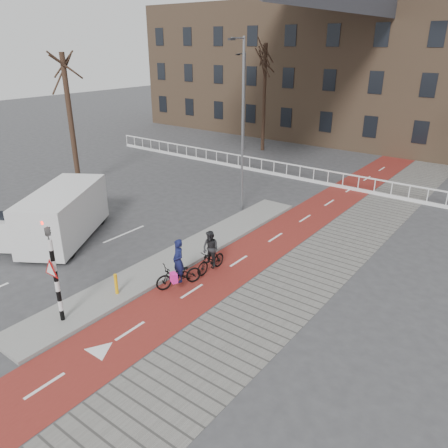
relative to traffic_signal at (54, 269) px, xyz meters
The scene contains 15 objects.
ground 2.90m from the traffic_signal, 73.47° to the left, with size 120.00×120.00×0.00m, color #38383A.
bike_lane 12.36m from the traffic_signal, 80.09° to the left, with size 2.50×60.00×0.01m, color maroon.
sidewalk 13.13m from the traffic_signal, 67.82° to the left, with size 3.00×60.00×0.01m, color slate.
curb_island 6.32m from the traffic_signal, 90.95° to the left, with size 1.80×16.00×0.12m, color gray.
traffic_signal is the anchor object (origin of this frame).
bollard 2.62m from the traffic_signal, 85.63° to the left, with size 0.12×0.12×0.78m, color #F5AC0D.
cyclist_near 4.48m from the traffic_signal, 69.66° to the left, with size 1.32×1.92×1.90m.
cyclist_far 6.02m from the traffic_signal, 73.11° to the left, with size 0.75×1.59×1.73m.
van 6.97m from the traffic_signal, 144.20° to the left, with size 4.78×5.84×2.36m.
railing 19.60m from the traffic_signal, 103.02° to the left, with size 28.00×0.10×0.99m.
townhouse_row 34.60m from the traffic_signal, 94.04° to the left, with size 46.00×10.00×15.90m.
tree_left 15.20m from the traffic_signal, 141.98° to the left, with size 0.31×0.31×7.99m, color black.
tree_mid 26.29m from the traffic_signal, 107.90° to the left, with size 0.28×0.28×8.43m, color black.
streetlight_near 12.35m from the traffic_signal, 96.01° to the left, with size 0.12×0.12×8.77m, color slate.
streetlight_left 25.98m from the traffic_signal, 111.37° to the left, with size 0.12×0.12×7.75m, color slate.
Camera 1 is at (10.79, -8.38, 8.49)m, focal length 35.00 mm.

